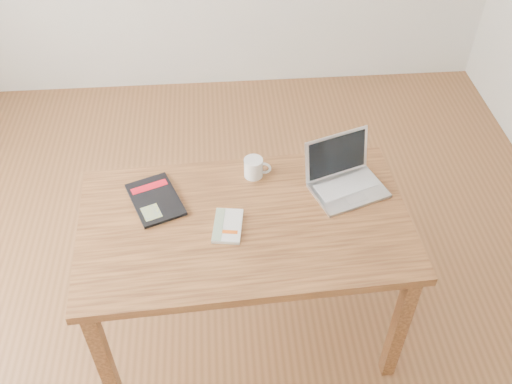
{
  "coord_description": "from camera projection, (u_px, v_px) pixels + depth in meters",
  "views": [
    {
      "loc": [
        0.04,
        -1.75,
        2.44
      ],
      "look_at": [
        0.17,
        -0.12,
        0.85
      ],
      "focal_mm": 40.0,
      "sensor_mm": 36.0,
      "label": 1
    }
  ],
  "objects": [
    {
      "name": "white_guidebook",
      "position": [
        228.0,
        226.0,
        2.28
      ],
      "size": [
        0.14,
        0.2,
        0.02
      ],
      "rotation": [
        0.0,
        0.0,
        -0.15
      ],
      "color": "silver",
      "rests_on": "desk"
    },
    {
      "name": "room",
      "position": [
        185.0,
        70.0,
        2.0
      ],
      "size": [
        4.04,
        4.04,
        2.7
      ],
      "color": "brown",
      "rests_on": "ground"
    },
    {
      "name": "coffee_mug",
      "position": [
        254.0,
        167.0,
        2.47
      ],
      "size": [
        0.12,
        0.08,
        0.09
      ],
      "rotation": [
        0.0,
        0.0,
        -0.17
      ],
      "color": "white",
      "rests_on": "desk"
    },
    {
      "name": "laptop",
      "position": [
        344.0,
        177.0,
        2.43
      ],
      "size": [
        0.36,
        0.33,
        0.21
      ],
      "rotation": [
        0.0,
        0.0,
        0.34
      ],
      "color": "silver",
      "rests_on": "desk"
    },
    {
      "name": "black_guidebook",
      "position": [
        155.0,
        199.0,
        2.39
      ],
      "size": [
        0.27,
        0.32,
        0.01
      ],
      "rotation": [
        0.0,
        0.0,
        0.37
      ],
      "color": "black",
      "rests_on": "desk"
    },
    {
      "name": "desk",
      "position": [
        245.0,
        235.0,
        2.37
      ],
      "size": [
        1.38,
        0.83,
        0.75
      ],
      "rotation": [
        0.0,
        0.0,
        0.05
      ],
      "color": "brown",
      "rests_on": "ground"
    }
  ]
}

